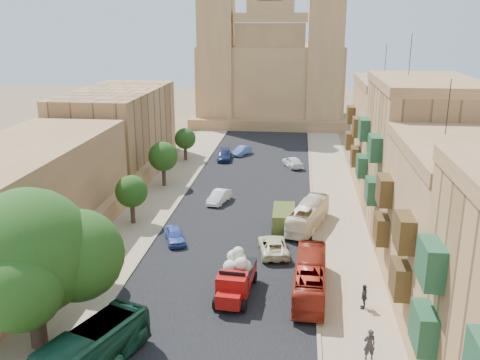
% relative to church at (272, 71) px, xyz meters
% --- Properties ---
extents(road_surface, '(14.00, 140.00, 0.01)m').
position_rel_church_xyz_m(road_surface, '(0.00, -48.61, -9.51)').
color(road_surface, black).
rests_on(road_surface, ground).
extents(sidewalk_east, '(5.00, 140.00, 0.01)m').
position_rel_church_xyz_m(sidewalk_east, '(9.50, -48.61, -9.51)').
color(sidewalk_east, '#9A8265').
rests_on(sidewalk_east, ground).
extents(sidewalk_west, '(5.00, 140.00, 0.01)m').
position_rel_church_xyz_m(sidewalk_west, '(-9.50, -48.61, -9.51)').
color(sidewalk_west, '#9A8265').
rests_on(sidewalk_west, ground).
extents(kerb_east, '(0.25, 140.00, 0.12)m').
position_rel_church_xyz_m(kerb_east, '(7.00, -48.61, -9.46)').
color(kerb_east, '#9A8265').
rests_on(kerb_east, ground).
extents(kerb_west, '(0.25, 140.00, 0.12)m').
position_rel_church_xyz_m(kerb_west, '(-7.00, -48.61, -9.46)').
color(kerb_west, '#9A8265').
rests_on(kerb_west, ground).
extents(townhouse_b, '(9.00, 14.00, 14.90)m').
position_rel_church_xyz_m(townhouse_b, '(15.95, -67.61, -3.86)').
color(townhouse_b, '#A5794A').
rests_on(townhouse_b, ground).
extents(townhouse_c, '(9.00, 14.00, 17.40)m').
position_rel_church_xyz_m(townhouse_c, '(15.95, -53.61, -2.61)').
color(townhouse_c, '#AF804F').
rests_on(townhouse_c, ground).
extents(townhouse_d, '(9.00, 14.00, 15.90)m').
position_rel_church_xyz_m(townhouse_d, '(15.95, -39.61, -3.36)').
color(townhouse_d, '#A5794A').
rests_on(townhouse_d, ground).
extents(west_wall, '(1.00, 40.00, 1.80)m').
position_rel_church_xyz_m(west_wall, '(-12.50, -58.61, -8.62)').
color(west_wall, '#A5794A').
rests_on(west_wall, ground).
extents(west_building_low, '(10.00, 28.00, 8.40)m').
position_rel_church_xyz_m(west_building_low, '(-18.00, -60.61, -5.32)').
color(west_building_low, olive).
rests_on(west_building_low, ground).
extents(west_building_mid, '(10.00, 22.00, 10.00)m').
position_rel_church_xyz_m(west_building_mid, '(-18.00, -34.61, -4.52)').
color(west_building_mid, '#AF804F').
rests_on(west_building_mid, ground).
extents(church, '(28.00, 22.50, 36.30)m').
position_rel_church_xyz_m(church, '(0.00, 0.00, 0.00)').
color(church, '#A5794A').
rests_on(church, ground).
extents(ficus_tree, '(9.69, 8.91, 9.69)m').
position_rel_church_xyz_m(ficus_tree, '(-9.41, -74.61, -3.79)').
color(ficus_tree, '#38261C').
rests_on(ficus_tree, ground).
extents(street_tree_a, '(3.65, 3.65, 5.61)m').
position_rel_church_xyz_m(street_tree_a, '(-10.00, -66.61, -5.76)').
color(street_tree_a, '#38261C').
rests_on(street_tree_a, ground).
extents(street_tree_b, '(3.04, 3.04, 4.67)m').
position_rel_church_xyz_m(street_tree_b, '(-10.00, -54.61, -6.39)').
color(street_tree_b, '#38261C').
rests_on(street_tree_b, ground).
extents(street_tree_c, '(3.39, 3.39, 5.21)m').
position_rel_church_xyz_m(street_tree_c, '(-10.00, -42.61, -6.03)').
color(street_tree_c, '#38261C').
rests_on(street_tree_c, ground).
extents(street_tree_d, '(2.89, 2.89, 4.44)m').
position_rel_church_xyz_m(street_tree_d, '(-10.00, -30.61, -6.55)').
color(street_tree_d, '#38261C').
rests_on(street_tree_d, ground).
extents(red_truck, '(2.62, 5.76, 3.28)m').
position_rel_church_xyz_m(red_truck, '(1.35, -67.31, -8.07)').
color(red_truck, '#9E0E0C').
rests_on(red_truck, ground).
extents(olive_pickup, '(2.17, 4.61, 1.89)m').
position_rel_church_xyz_m(olive_pickup, '(4.26, -54.43, -8.59)').
color(olive_pickup, '#47531F').
rests_on(olive_pickup, ground).
extents(bus_green_north, '(5.66, 9.90, 2.71)m').
position_rel_church_xyz_m(bus_green_north, '(-5.82, -77.61, -8.16)').
color(bus_green_north, '#1A4E36').
rests_on(bus_green_north, ground).
extents(bus_red_east, '(2.47, 8.95, 2.47)m').
position_rel_church_xyz_m(bus_red_east, '(6.50, -66.50, -8.28)').
color(bus_red_east, '#9F2716').
rests_on(bus_red_east, ground).
extents(bus_cream_east, '(4.21, 8.62, 2.34)m').
position_rel_church_xyz_m(bus_cream_east, '(6.50, -53.88, -8.34)').
color(bus_cream_east, '#FFEAC9').
rests_on(bus_cream_east, ground).
extents(car_blue_a, '(2.68, 3.97, 1.26)m').
position_rel_church_xyz_m(car_blue_a, '(-5.00, -58.67, -8.89)').
color(car_blue_a, '#3E58B9').
rests_on(car_blue_a, ground).
extents(car_white_a, '(2.28, 4.18, 1.31)m').
position_rel_church_xyz_m(car_white_a, '(-2.74, -47.89, -8.86)').
color(car_white_a, white).
rests_on(car_white_a, ground).
extents(car_cream, '(3.03, 5.15, 1.34)m').
position_rel_church_xyz_m(car_cream, '(3.59, -60.06, -8.84)').
color(car_cream, beige).
rests_on(car_cream, ground).
extents(car_dkblue, '(2.19, 4.61, 1.30)m').
position_rel_church_xyz_m(car_dkblue, '(-4.68, -30.16, -8.87)').
color(car_dkblue, '#13204B').
rests_on(car_dkblue, ground).
extents(car_white_b, '(3.22, 4.52, 1.43)m').
position_rel_church_xyz_m(car_white_b, '(4.70, -32.80, -8.80)').
color(car_white_b, white).
rests_on(car_white_b, ground).
extents(car_blue_b, '(2.68, 3.95, 1.23)m').
position_rel_church_xyz_m(car_blue_b, '(-2.62, -26.96, -8.90)').
color(car_blue_b, '#4C6FB3').
rests_on(car_blue_b, ground).
extents(pedestrian_a, '(0.78, 0.60, 1.91)m').
position_rel_church_xyz_m(pedestrian_a, '(9.73, -73.85, -8.56)').
color(pedestrian_a, '#2B282D').
rests_on(pedestrian_a, ground).
extents(pedestrian_c, '(0.55, 1.07, 1.75)m').
position_rel_church_xyz_m(pedestrian_c, '(10.06, -68.17, -8.64)').
color(pedestrian_c, '#302F36').
rests_on(pedestrian_c, ground).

